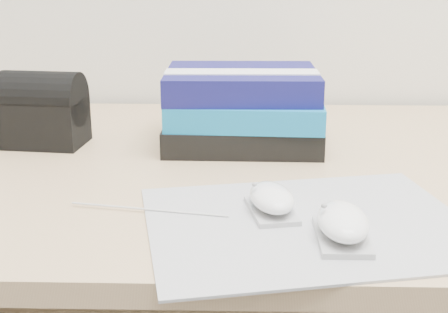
{
  "coord_description": "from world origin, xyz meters",
  "views": [
    {
      "loc": [
        -0.02,
        0.63,
        1.04
      ],
      "look_at": [
        -0.05,
        1.47,
        0.77
      ],
      "focal_mm": 50.0,
      "sensor_mm": 36.0,
      "label": 1
    }
  ],
  "objects_px": {
    "book_stack": "(243,108)",
    "pouch": "(43,110)",
    "desk": "(252,272)",
    "mouse_rear": "(272,200)",
    "mouse_front": "(343,224)"
  },
  "relations": [
    {
      "from": "desk",
      "to": "mouse_rear",
      "type": "distance_m",
      "value": 0.38
    },
    {
      "from": "mouse_front",
      "to": "desk",
      "type": "bearing_deg",
      "value": 104.53
    },
    {
      "from": "desk",
      "to": "mouse_front",
      "type": "height_order",
      "value": "mouse_front"
    },
    {
      "from": "mouse_rear",
      "to": "pouch",
      "type": "bearing_deg",
      "value": 141.33
    },
    {
      "from": "desk",
      "to": "book_stack",
      "type": "bearing_deg",
      "value": 118.51
    },
    {
      "from": "book_stack",
      "to": "pouch",
      "type": "distance_m",
      "value": 0.34
    },
    {
      "from": "book_stack",
      "to": "mouse_front",
      "type": "bearing_deg",
      "value": -74.19
    },
    {
      "from": "mouse_front",
      "to": "pouch",
      "type": "height_order",
      "value": "pouch"
    },
    {
      "from": "mouse_rear",
      "to": "book_stack",
      "type": "height_order",
      "value": "book_stack"
    },
    {
      "from": "desk",
      "to": "mouse_rear",
      "type": "height_order",
      "value": "mouse_rear"
    },
    {
      "from": "mouse_rear",
      "to": "mouse_front",
      "type": "relative_size",
      "value": 1.0
    },
    {
      "from": "mouse_front",
      "to": "book_stack",
      "type": "relative_size",
      "value": 0.38
    },
    {
      "from": "desk",
      "to": "book_stack",
      "type": "distance_m",
      "value": 0.3
    },
    {
      "from": "desk",
      "to": "pouch",
      "type": "height_order",
      "value": "pouch"
    },
    {
      "from": "mouse_front",
      "to": "pouch",
      "type": "xyz_separation_m",
      "value": [
        -0.45,
        0.38,
        0.04
      ]
    }
  ]
}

